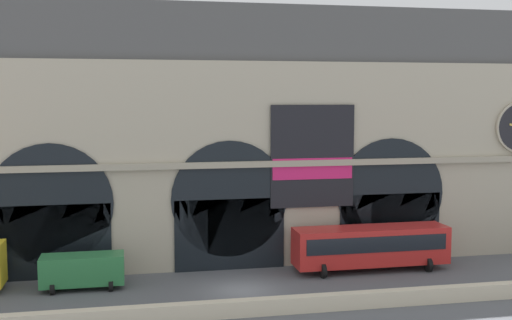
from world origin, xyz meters
The scene contains 5 objects.
ground_plane centered at (0.00, 0.00, 0.00)m, with size 200.00×200.00×0.00m, color #54565B.
quay_parapet_wall centered at (0.00, -4.67, 0.47)m, with size 90.00×0.70×0.93m, color beige.
station_building centered at (0.03, 7.49, 9.11)m, with size 50.74×5.36×18.75m.
van_midwest centered at (-9.94, 2.33, 1.25)m, with size 5.20×2.48×2.20m.
bus_mideast centered at (9.68, 2.70, 1.78)m, with size 11.00×3.25×3.10m.
Camera 1 is at (-6.94, -38.49, 12.27)m, focal length 44.41 mm.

